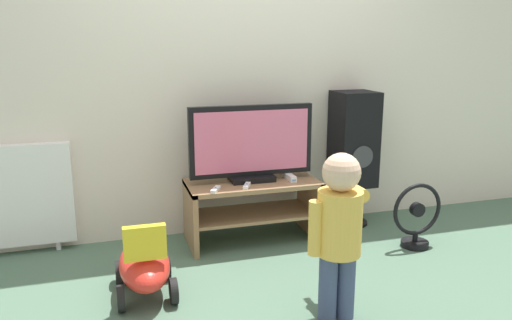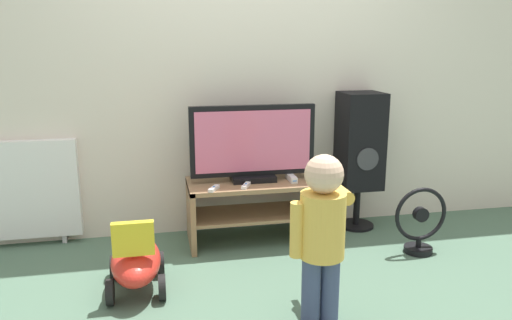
% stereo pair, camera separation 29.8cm
% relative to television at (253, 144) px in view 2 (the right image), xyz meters
% --- Properties ---
extents(ground_plane, '(16.00, 16.00, 0.00)m').
position_rel_television_xyz_m(ground_plane, '(0.00, -0.24, -0.71)').
color(ground_plane, '#4C6B56').
extents(wall_back, '(10.00, 0.06, 2.60)m').
position_rel_television_xyz_m(wall_back, '(0.00, 0.28, 0.59)').
color(wall_back, silver).
rests_on(wall_back, ground_plane).
extents(tv_stand, '(0.94, 0.45, 0.45)m').
position_rel_television_xyz_m(tv_stand, '(0.00, -0.02, -0.42)').
color(tv_stand, '#93704C').
rests_on(tv_stand, ground_plane).
extents(television, '(0.89, 0.20, 0.54)m').
position_rel_television_xyz_m(television, '(0.00, 0.00, 0.00)').
color(television, black).
rests_on(television, tv_stand).
extents(game_console, '(0.05, 0.18, 0.04)m').
position_rel_television_xyz_m(game_console, '(0.27, -0.06, -0.25)').
color(game_console, white).
rests_on(game_console, tv_stand).
extents(remote_primary, '(0.09, 0.13, 0.03)m').
position_rel_television_xyz_m(remote_primary, '(-0.30, -0.18, -0.25)').
color(remote_primary, white).
rests_on(remote_primary, tv_stand).
extents(remote_secondary, '(0.09, 0.13, 0.03)m').
position_rel_television_xyz_m(remote_secondary, '(-0.08, -0.16, -0.25)').
color(remote_secondary, white).
rests_on(remote_secondary, tv_stand).
extents(child, '(0.34, 0.50, 0.89)m').
position_rel_television_xyz_m(child, '(0.12, -1.16, -0.19)').
color(child, '#3F4C72').
rests_on(child, ground_plane).
extents(speaker_tower, '(0.30, 0.31, 1.05)m').
position_rel_television_xyz_m(speaker_tower, '(0.84, 0.08, -0.04)').
color(speaker_tower, black).
rests_on(speaker_tower, ground_plane).
extents(floor_fan, '(0.38, 0.19, 0.46)m').
position_rel_television_xyz_m(floor_fan, '(1.07, -0.47, -0.50)').
color(floor_fan, black).
rests_on(floor_fan, ground_plane).
extents(ride_on_toy, '(0.32, 0.58, 0.47)m').
position_rel_television_xyz_m(ride_on_toy, '(-0.82, -0.62, -0.53)').
color(ride_on_toy, red).
rests_on(ride_on_toy, ground_plane).
extents(radiator, '(0.86, 0.08, 0.76)m').
position_rel_television_xyz_m(radiator, '(-1.65, 0.21, -0.30)').
color(radiator, white).
rests_on(radiator, ground_plane).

